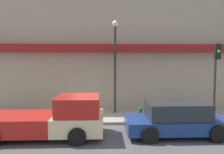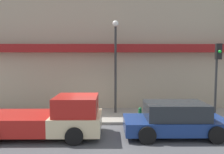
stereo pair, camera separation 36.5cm
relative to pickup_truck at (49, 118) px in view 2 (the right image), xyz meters
The scene contains 8 objects.
ground_plane 2.59m from the pickup_truck, 38.63° to the left, with size 80.00×80.00×0.00m, color #4C4C4F.
sidewalk 3.78m from the pickup_truck, 58.60° to the left, with size 36.00×3.25×0.14m.
building 7.47m from the pickup_truck, 72.70° to the left, with size 19.80×3.80×10.56m.
pickup_truck is the anchor object (origin of this frame).
parked_car 5.47m from the pickup_truck, ahead, with size 4.43×2.10×1.46m.
fire_hydrant 4.65m from the pickup_truck, 24.86° to the left, with size 0.19×0.19×0.68m.
street_lamp 5.43m from the pickup_truck, 50.56° to the left, with size 0.36×0.36×5.43m.
traffic_light 8.60m from the pickup_truck, 12.75° to the left, with size 0.28×0.42×3.98m.
Camera 2 is at (0.70, -10.82, 3.31)m, focal length 35.00 mm.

